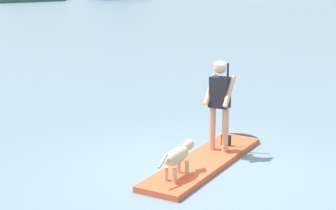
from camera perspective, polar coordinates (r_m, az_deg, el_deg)
The scene contains 4 objects.
ground_plane at distance 9.69m, azimuth 3.78°, elevation -6.25°, with size 400.00×400.00×0.00m, color slate.
paddleboard at distance 9.87m, azimuth 4.38°, elevation -5.58°, with size 3.68×2.01×0.10m.
person_paddler at distance 9.93m, azimuth 5.43°, elevation 0.61°, with size 0.68×0.59×1.66m.
dog at distance 8.75m, azimuth 1.08°, elevation -5.32°, with size 1.09×0.48×0.52m.
Camera 1 is at (-6.28, -6.62, 3.26)m, focal length 58.39 mm.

